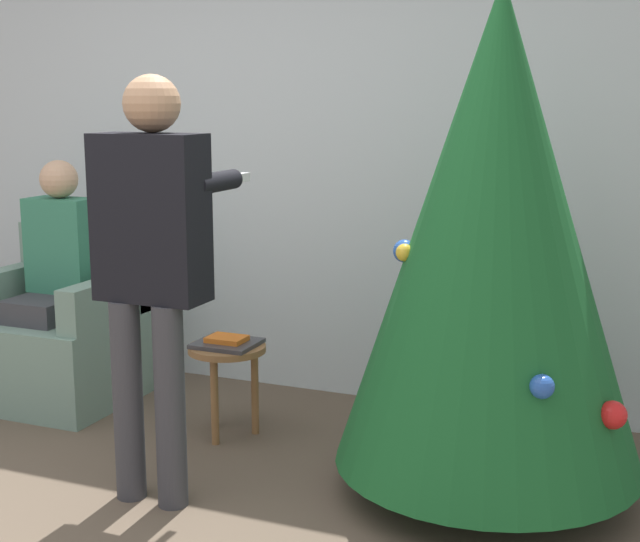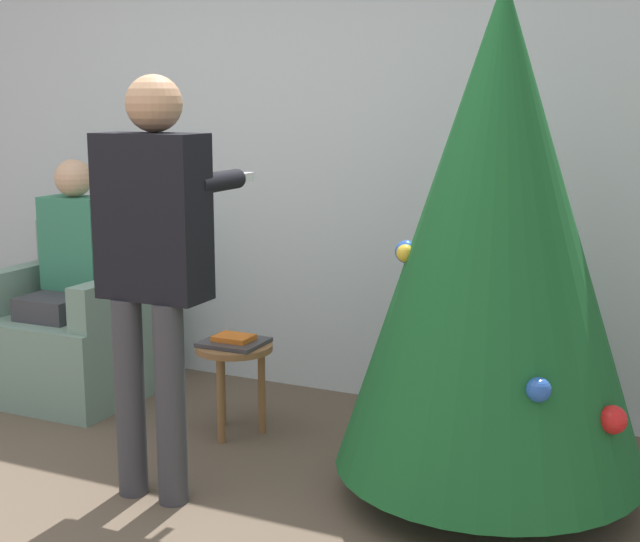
# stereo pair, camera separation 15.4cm
# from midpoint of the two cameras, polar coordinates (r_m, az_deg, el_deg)

# --- Properties ---
(wall_back) EXTENTS (8.00, 0.06, 2.70)m
(wall_back) POSITION_cam_midpoint_polar(r_m,az_deg,el_deg) (4.86, -1.16, 8.15)
(wall_back) COLOR silver
(wall_back) RESTS_ON ground_plane
(christmas_tree) EXTENTS (1.23, 1.23, 2.04)m
(christmas_tree) POSITION_cam_midpoint_polar(r_m,az_deg,el_deg) (3.50, 12.43, 2.47)
(christmas_tree) COLOR brown
(christmas_tree) RESTS_ON ground_plane
(armchair) EXTENTS (0.79, 0.72, 0.91)m
(armchair) POSITION_cam_midpoint_polar(r_m,az_deg,el_deg) (5.00, -14.59, -3.99)
(armchair) COLOR gray
(armchair) RESTS_ON ground_plane
(person_seated) EXTENTS (0.36, 0.46, 1.28)m
(person_seated) POSITION_cam_midpoint_polar(r_m,az_deg,el_deg) (4.90, -14.96, 0.18)
(person_seated) COLOR #38383D
(person_seated) RESTS_ON ground_plane
(person_standing) EXTENTS (0.45, 0.57, 1.68)m
(person_standing) POSITION_cam_midpoint_polar(r_m,az_deg,el_deg) (3.52, -9.40, 1.37)
(person_standing) COLOR #38383D
(person_standing) RESTS_ON ground_plane
(side_stool) EXTENTS (0.37, 0.37, 0.44)m
(side_stool) POSITION_cam_midpoint_polar(r_m,az_deg,el_deg) (4.27, -4.48, -5.72)
(side_stool) COLOR olive
(side_stool) RESTS_ON ground_plane
(laptop) EXTENTS (0.29, 0.25, 0.02)m
(laptop) POSITION_cam_midpoint_polar(r_m,az_deg,el_deg) (4.25, -4.50, -4.58)
(laptop) COLOR #38383D
(laptop) RESTS_ON side_stool
(book) EXTENTS (0.18, 0.13, 0.02)m
(book) POSITION_cam_midpoint_polar(r_m,az_deg,el_deg) (4.24, -4.50, -4.29)
(book) COLOR orange
(book) RESTS_ON laptop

